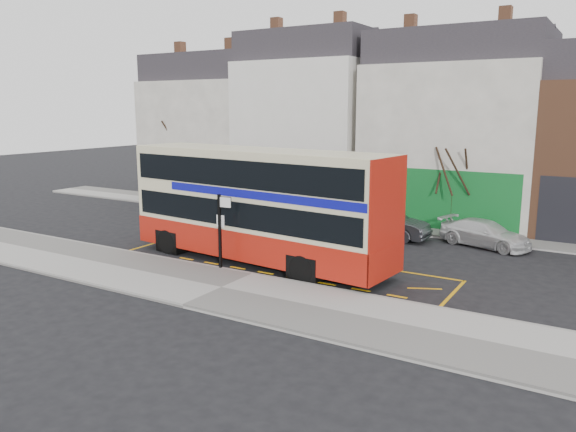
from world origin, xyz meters
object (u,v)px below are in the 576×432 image
Objects in this scene: bus_stop_post at (221,224)px; car_grey at (385,224)px; double_decker_bus at (259,204)px; street_tree_right at (455,158)px; car_silver at (199,199)px; street_tree_left at (177,130)px; car_white at (485,234)px.

car_grey is (3.33, 8.70, -1.19)m from bus_stop_post.
double_decker_bus is at bearing 159.57° from car_grey.
bus_stop_post is 0.52× the size of street_tree_right.
street_tree_right is at bearing -39.67° from car_grey.
street_tree_right is (15.15, 1.59, 3.10)m from car_silver.
double_decker_bus is 1.71× the size of street_tree_left.
street_tree_right reaches higher than double_decker_bus.
street_tree_left is at bearing 147.98° from double_decker_bus.
car_grey is 1.02× the size of car_white.
street_tree_left is at bearing 49.24° from car_silver.
double_decker_bus reaches higher than car_grey.
car_grey is at bearing 73.46° from double_decker_bus.
bus_stop_post is at bearing -116.72° from street_tree_right.
street_tree_left is at bearing 133.34° from bus_stop_post.
street_tree_left is at bearing 177.33° from street_tree_right.
bus_stop_post is at bearing -43.09° from street_tree_left.
car_white is (4.57, 0.69, -0.10)m from car_grey.
car_white is (17.26, -0.51, -0.08)m from car_silver.
bus_stop_post is 0.71× the size of car_silver.
car_white is 0.60× the size of street_tree_left.
car_grey is 17.44m from street_tree_left.
car_white is at bearing -44.96° from street_tree_right.
car_grey is 0.62× the size of street_tree_left.
bus_stop_post is at bearing 156.58° from car_white.
double_decker_bus is 12.91m from car_silver.
street_tree_right is at bearing 61.67° from car_white.
car_silver is 0.58× the size of street_tree_left.
street_tree_right is (5.25, 9.70, 1.34)m from double_decker_bus.
car_silver is 15.55m from street_tree_right.
street_tree_left is (-21.13, 2.99, 4.14)m from car_white.
car_white is at bearing 46.37° from bus_stop_post.
car_grey is at bearing -12.55° from street_tree_left.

